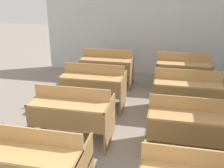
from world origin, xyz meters
TOP-DOWN VIEW (x-y plane):
  - wall_back at (0.00, 6.53)m, footprint 5.92×0.06m
  - bench_front_left at (-0.90, 1.44)m, footprint 1.26×0.75m
  - bench_second_left at (-0.87, 2.73)m, footprint 1.26×0.75m
  - bench_second_right at (0.99, 2.71)m, footprint 1.26×0.75m
  - bench_third_left at (-0.87, 4.02)m, footprint 1.26×0.75m
  - bench_third_right at (0.99, 4.04)m, footprint 1.26×0.75m
  - bench_back_left at (-0.88, 5.32)m, footprint 1.26×0.75m
  - bench_back_right at (0.98, 5.35)m, footprint 1.26×0.75m

SIDE VIEW (x-z plane):
  - bench_front_left at x=-0.90m, z-range 0.03..0.97m
  - bench_second_left at x=-0.87m, z-range 0.03..0.97m
  - bench_second_right at x=0.99m, z-range 0.03..0.97m
  - bench_third_left at x=-0.87m, z-range 0.03..0.97m
  - bench_third_right at x=0.99m, z-range 0.03..0.97m
  - bench_back_left at x=-0.88m, z-range 0.03..0.97m
  - bench_back_right at x=0.98m, z-range 0.03..0.97m
  - wall_back at x=0.00m, z-range 0.00..2.78m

